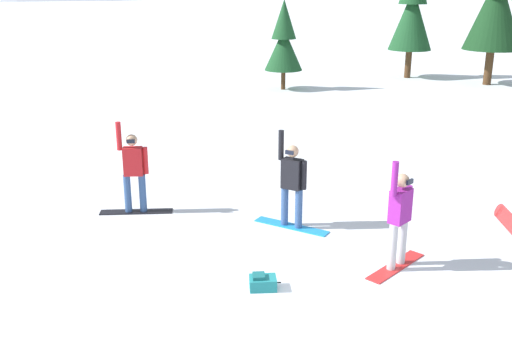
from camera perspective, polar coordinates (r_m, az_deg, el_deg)
The scene contains 7 objects.
ground_plane at distance 9.65m, azimuth 3.80°, elevation -12.37°, with size 800.00×800.00×0.00m, color white.
snowboarder_foreground at distance 10.59m, azimuth 13.46°, elevation -4.34°, with size 1.39×1.10×2.00m.
snowboarder_midground at distance 12.00m, azimuth 3.44°, elevation -1.23°, with size 1.37×1.28×2.00m.
snowboarder_background at distance 13.00m, azimuth -11.53°, elevation -0.01°, with size 1.58×0.48×2.01m.
backpack_teal at distance 9.96m, azimuth 0.63°, elevation -10.57°, with size 0.54×0.38×0.26m.
pine_tree_slender at distance 27.39m, azimuth 2.65°, elevation 12.19°, with size 1.70×1.70×3.99m.
pine_tree_twin at distance 31.62m, azimuth 14.62°, elevation 14.75°, with size 2.13×2.13×6.37m.
Camera 1 is at (-2.22, -8.05, 4.84)m, focal length 42.15 mm.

